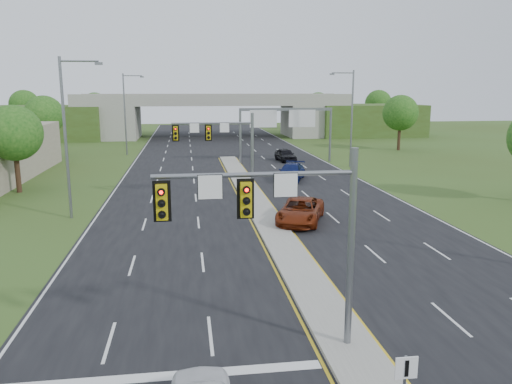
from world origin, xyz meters
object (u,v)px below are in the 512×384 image
at_px(sign_gantry, 285,120).
at_px(overpass, 214,118).
at_px(keep_right_sign, 405,381).
at_px(signal_mast_near, 286,219).
at_px(signal_mast_far, 225,141).
at_px(car_far_c, 285,155).
at_px(car_far_a, 300,211).
at_px(car_far_b, 291,172).

xyz_separation_m(sign_gantry, overpass, (-6.68, 35.08, -1.69)).
relative_size(keep_right_sign, sign_gantry, 0.19).
distance_m(keep_right_sign, sign_gantry, 50.04).
bearing_deg(overpass, signal_mast_near, -91.62).
bearing_deg(signal_mast_far, car_far_c, 66.07).
relative_size(signal_mast_near, car_far_a, 1.21).
bearing_deg(car_far_a, signal_mast_far, 139.97).
xyz_separation_m(signal_mast_far, sign_gantry, (8.95, 19.99, 0.51)).
distance_m(signal_mast_near, car_far_b, 33.56).
xyz_separation_m(car_far_b, car_far_c, (2.11, 13.27, -0.02)).
distance_m(signal_mast_far, car_far_b, 11.10).
bearing_deg(car_far_a, keep_right_sign, -73.83).
bearing_deg(overpass, car_far_a, -88.05).
distance_m(keep_right_sign, car_far_a, 21.24).
xyz_separation_m(keep_right_sign, overpass, (0.00, 84.53, 2.04)).
relative_size(keep_right_sign, car_far_b, 0.39).
bearing_deg(signal_mast_far, overpass, 87.65).
bearing_deg(car_far_c, signal_mast_far, -120.09).
distance_m(keep_right_sign, car_far_b, 37.34).
xyz_separation_m(car_far_a, car_far_b, (2.72, 15.89, 0.01)).
xyz_separation_m(overpass, car_far_a, (2.16, -63.41, -2.73)).
distance_m(signal_mast_far, sign_gantry, 21.91).
xyz_separation_m(overpass, car_far_b, (4.87, -47.51, -2.72)).
distance_m(signal_mast_near, overpass, 80.11).
bearing_deg(keep_right_sign, sign_gantry, 82.30).
bearing_deg(signal_mast_far, car_far_b, 46.64).
xyz_separation_m(keep_right_sign, sign_gantry, (6.68, 49.45, 3.72)).
bearing_deg(keep_right_sign, signal_mast_near, 116.94).
height_order(sign_gantry, overpass, overpass).
bearing_deg(signal_mast_far, signal_mast_near, -90.00).
bearing_deg(car_far_c, car_far_b, -105.18).
relative_size(signal_mast_near, sign_gantry, 0.60).
bearing_deg(keep_right_sign, overpass, 90.00).
bearing_deg(car_far_b, sign_gantry, 103.58).
bearing_deg(keep_right_sign, car_far_c, 82.09).
bearing_deg(overpass, sign_gantry, -79.21).
distance_m(car_far_b, car_far_c, 13.44).
xyz_separation_m(keep_right_sign, car_far_c, (6.98, 50.29, -0.70)).
height_order(signal_mast_far, overpass, overpass).
xyz_separation_m(signal_mast_far, keep_right_sign, (2.26, -29.45, -3.21)).
height_order(signal_mast_near, car_far_b, signal_mast_near).
bearing_deg(sign_gantry, keep_right_sign, -97.70).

